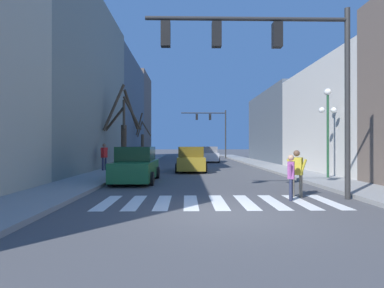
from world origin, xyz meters
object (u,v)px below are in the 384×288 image
object	(u,v)px
traffic_signal_near	(274,57)
pedestrian_near_right_corner	(297,169)
car_parked_left_near	(191,160)
traffic_signal_far	(213,124)
street_tree_right_far	(142,141)
street_lamp_right_corner	(328,115)
car_parked_right_mid	(209,155)
pedestrian_crossing_street	(131,155)
street_tree_right_near	(124,128)
car_driving_toward_lane	(136,166)
pedestrian_on_left_sidewalk	(104,154)
pedestrian_waiting_at_curb	(291,173)

from	to	relation	value
traffic_signal_near	pedestrian_near_right_corner	xyz separation A→B (m)	(0.96, 0.47, -3.89)
traffic_signal_near	car_parked_left_near	xyz separation A→B (m)	(-2.66, 11.09, -4.07)
traffic_signal_far	street_tree_right_far	bearing A→B (deg)	-143.59
street_lamp_right_corner	car_parked_right_mid	bearing A→B (deg)	106.02
street_lamp_right_corner	car_parked_right_mid	xyz separation A→B (m)	(-4.94, 17.21, -2.66)
traffic_signal_near	street_lamp_right_corner	size ratio (longest dim) A/B	1.49
car_parked_left_near	pedestrian_crossing_street	xyz separation A→B (m)	(-4.65, 2.21, 0.27)
car_parked_left_near	street_tree_right_near	distance (m)	5.94
car_parked_right_mid	car_driving_toward_lane	bearing A→B (deg)	163.97
traffic_signal_near	street_tree_right_near	xyz separation A→B (m)	(-7.80, 12.94, -1.74)
pedestrian_crossing_street	pedestrian_near_right_corner	bearing A→B (deg)	41.24
traffic_signal_far	street_tree_right_far	xyz separation A→B (m)	(-8.98, -6.62, -2.48)
traffic_signal_near	pedestrian_on_left_sidewalk	xyz separation A→B (m)	(-8.56, 10.26, -3.66)
car_parked_left_near	pedestrian_waiting_at_curb	world-z (taller)	car_parked_left_near
pedestrian_near_right_corner	car_driving_toward_lane	bearing A→B (deg)	-177.20
traffic_signal_far	street_tree_right_far	distance (m)	11.43
pedestrian_on_left_sidewalk	street_tree_right_far	bearing A→B (deg)	19.12
pedestrian_waiting_at_curb	street_tree_right_near	distance (m)	15.66
car_driving_toward_lane	pedestrian_crossing_street	world-z (taller)	car_driving_toward_lane
car_parked_left_near	pedestrian_near_right_corner	distance (m)	11.22
car_parked_right_mid	street_tree_right_far	size ratio (longest dim) A/B	0.76
street_lamp_right_corner	street_tree_right_far	world-z (taller)	street_tree_right_far
car_parked_left_near	pedestrian_on_left_sidewalk	xyz separation A→B (m)	(-5.89, -0.83, 0.42)
traffic_signal_far	street_lamp_right_corner	distance (m)	26.48
traffic_signal_far	street_tree_right_far	world-z (taller)	traffic_signal_far
street_tree_right_far	pedestrian_near_right_corner	bearing A→B (deg)	-69.63
traffic_signal_far	pedestrian_waiting_at_curb	distance (m)	32.01
car_parked_left_near	pedestrian_on_left_sidewalk	distance (m)	5.97
traffic_signal_near	pedestrian_on_left_sidewalk	world-z (taller)	traffic_signal_near
pedestrian_waiting_at_curb	pedestrian_on_left_sidewalk	bearing A→B (deg)	65.61
street_tree_right_far	traffic_signal_near	bearing A→B (deg)	-71.94
traffic_signal_far	pedestrian_on_left_sidewalk	distance (m)	23.63
pedestrian_near_right_corner	street_tree_right_near	bearing A→B (deg)	163.16
traffic_signal_near	traffic_signal_far	world-z (taller)	traffic_signal_far
pedestrian_waiting_at_curb	pedestrian_crossing_street	bearing A→B (deg)	54.70
traffic_signal_far	pedestrian_on_left_sidewalk	world-z (taller)	traffic_signal_far
street_lamp_right_corner	car_parked_left_near	size ratio (longest dim) A/B	1.05
traffic_signal_far	street_tree_right_near	bearing A→B (deg)	-114.74
car_parked_left_near	pedestrian_crossing_street	bearing A→B (deg)	-115.49
car_driving_toward_lane	street_tree_right_far	size ratio (longest dim) A/B	0.85
car_driving_toward_lane	street_tree_right_near	xyz separation A→B (m)	(-2.28, 7.89, 2.32)
street_tree_right_near	street_lamp_right_corner	bearing A→B (deg)	-31.36
traffic_signal_near	pedestrian_waiting_at_curb	bearing A→B (deg)	-12.26
traffic_signal_near	street_tree_right_far	bearing A→B (deg)	108.06
car_driving_toward_lane	pedestrian_waiting_at_curb	size ratio (longest dim) A/B	3.04
traffic_signal_far	car_parked_left_near	size ratio (longest dim) A/B	1.50
street_tree_right_far	pedestrian_crossing_street	bearing A→B (deg)	-85.85
street_tree_right_near	car_parked_left_near	bearing A→B (deg)	-19.83
pedestrian_on_left_sidewalk	car_driving_toward_lane	bearing A→B (deg)	-129.08
street_tree_right_near	street_tree_right_far	size ratio (longest dim) A/B	1.16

